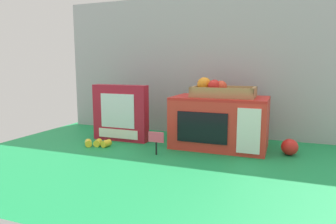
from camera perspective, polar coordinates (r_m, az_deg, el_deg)
ground_plane at (r=1.48m, az=2.68°, el=-6.13°), size 1.70×1.70×0.00m
display_back_panel at (r=1.70m, az=5.71°, el=8.54°), size 1.61×0.03×0.75m
toy_microwave at (r=1.44m, az=9.66°, el=-1.88°), size 0.43×0.26×0.24m
food_groups_crate at (r=1.42m, az=9.67°, el=3.92°), size 0.28×0.17×0.09m
cookie_set_box at (r=1.56m, az=-8.91°, el=-0.18°), size 0.29×0.06×0.28m
price_sign at (r=1.30m, az=-2.24°, el=-5.18°), size 0.07×0.01×0.10m
loose_toy_banana at (r=1.49m, az=-13.08°, el=-5.69°), size 0.13×0.08×0.03m
loose_toy_apple at (r=1.40m, az=21.83°, el=-6.14°), size 0.07×0.07×0.07m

